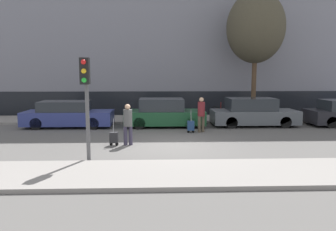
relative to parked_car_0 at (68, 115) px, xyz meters
The scene contains 14 objects.
ground_plane 6.91m from the parked_car_0, 42.12° to the right, with size 80.00×80.00×0.00m, color #565451.
sidewalk_near 9.82m from the parked_car_0, 58.60° to the right, with size 28.00×2.50×0.12m.
sidewalk_far 5.66m from the parked_car_0, 25.02° to the left, with size 28.00×3.00×0.12m.
building_facade 9.82m from the parked_car_0, 50.43° to the left, with size 28.00×3.25×12.65m.
parked_car_0 is the anchor object (origin of this frame).
parked_car_1 5.01m from the parked_car_0, ahead, with size 4.18×1.86×1.48m.
parked_car_2 9.78m from the parked_car_0, ahead, with size 4.48×1.79×1.49m.
pedestrian_left 5.66m from the parked_car_0, 51.72° to the right, with size 0.35×0.34×1.61m.
trolley_left 5.41m from the parked_car_0, 56.81° to the right, with size 0.34×0.29×1.07m.
pedestrian_right 6.97m from the parked_car_0, 14.20° to the right, with size 0.34×0.34×1.66m.
trolley_right 6.52m from the parked_car_0, 16.91° to the right, with size 0.34×0.29×1.10m.
traffic_light 7.60m from the parked_car_0, 70.59° to the right, with size 0.28×0.47×3.26m.
parked_bicycle 8.95m from the parked_car_0, 14.52° to the left, with size 1.77×0.06×0.96m.
bare_tree_near_crossing 11.76m from the parked_car_0, 12.87° to the left, with size 3.40×3.40×7.41m.
Camera 1 is at (-0.51, -12.45, 2.81)m, focal length 35.00 mm.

